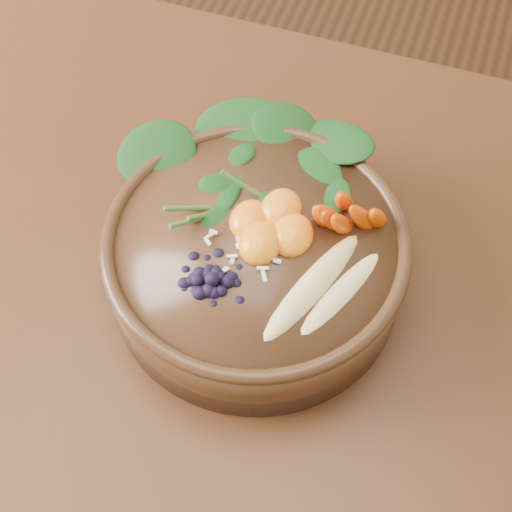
% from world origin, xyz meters
% --- Properties ---
extents(ground, '(4.00, 4.00, 0.00)m').
position_xyz_m(ground, '(0.00, 0.00, 0.00)').
color(ground, '#381E0F').
rests_on(ground, ground).
extents(dining_table, '(1.60, 0.90, 0.75)m').
position_xyz_m(dining_table, '(0.00, 0.00, 0.66)').
color(dining_table, '#331C0C').
rests_on(dining_table, ground).
extents(stoneware_bowl, '(0.41, 0.41, 0.08)m').
position_xyz_m(stoneware_bowl, '(0.27, 0.04, 0.79)').
color(stoneware_bowl, '#3F2818').
rests_on(stoneware_bowl, dining_table).
extents(kale_heap, '(0.26, 0.25, 0.05)m').
position_xyz_m(kale_heap, '(0.26, 0.12, 0.86)').
color(kale_heap, '#174518').
rests_on(kale_heap, stoneware_bowl).
extents(carrot_cluster, '(0.09, 0.09, 0.09)m').
position_xyz_m(carrot_cluster, '(0.36, 0.09, 0.88)').
color(carrot_cluster, '#DE4200').
rests_on(carrot_cluster, stoneware_bowl).
extents(banana_halves, '(0.11, 0.16, 0.03)m').
position_xyz_m(banana_halves, '(0.36, 0.00, 0.85)').
color(banana_halves, '#E0CC84').
rests_on(banana_halves, stoneware_bowl).
extents(mandarin_cluster, '(0.12, 0.13, 0.03)m').
position_xyz_m(mandarin_cluster, '(0.28, 0.05, 0.85)').
color(mandarin_cluster, orange).
rests_on(mandarin_cluster, stoneware_bowl).
extents(blueberry_pile, '(0.18, 0.16, 0.04)m').
position_xyz_m(blueberry_pile, '(0.25, -0.02, 0.86)').
color(blueberry_pile, black).
rests_on(blueberry_pile, stoneware_bowl).
extents(coconut_flakes, '(0.12, 0.11, 0.01)m').
position_xyz_m(coconut_flakes, '(0.27, 0.02, 0.84)').
color(coconut_flakes, white).
rests_on(coconut_flakes, stoneware_bowl).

